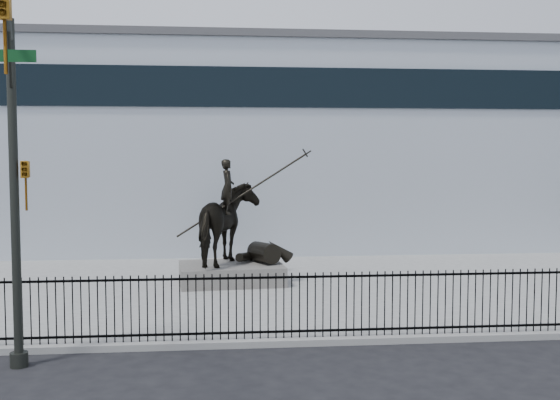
{
  "coord_description": "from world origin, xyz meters",
  "views": [
    {
      "loc": [
        -2.95,
        -13.33,
        4.33
      ],
      "look_at": [
        -1.09,
        6.0,
        2.97
      ],
      "focal_mm": 42.0,
      "sensor_mm": 36.0,
      "label": 1
    }
  ],
  "objects": [
    {
      "name": "ground",
      "position": [
        0.0,
        0.0,
        0.0
      ],
      "size": [
        120.0,
        120.0,
        0.0
      ],
      "primitive_type": "plane",
      "color": "black",
      "rests_on": "ground"
    },
    {
      "name": "building",
      "position": [
        0.0,
        20.0,
        4.5
      ],
      "size": [
        44.0,
        14.0,
        9.0
      ],
      "primitive_type": "cube",
      "color": "silver",
      "rests_on": "ground"
    },
    {
      "name": "plaza",
      "position": [
        0.0,
        7.0,
        0.07
      ],
      "size": [
        30.0,
        12.0,
        0.15
      ],
      "primitive_type": "cube",
      "color": "gray",
      "rests_on": "ground"
    },
    {
      "name": "traffic_signal_left",
      "position": [
        -6.75,
        -0.62,
        4.03
      ],
      "size": [
        1.52,
        4.84,
        7.0
      ],
      "color": "black",
      "rests_on": "ground"
    },
    {
      "name": "statue_plinth",
      "position": [
        -2.52,
        7.77,
        0.46
      ],
      "size": [
        3.49,
        2.55,
        0.62
      ],
      "primitive_type": "cube",
      "rotation": [
        0.0,
        0.0,
        0.09
      ],
      "color": "#585551",
      "rests_on": "plaza"
    },
    {
      "name": "picket_fence",
      "position": [
        0.0,
        1.25,
        0.9
      ],
      "size": [
        22.1,
        0.1,
        1.5
      ],
      "color": "black",
      "rests_on": "plaza"
    },
    {
      "name": "equestrian_statue",
      "position": [
        -2.46,
        7.78,
        2.06
      ],
      "size": [
        4.22,
        2.8,
        3.58
      ],
      "rotation": [
        0.0,
        0.0,
        0.09
      ],
      "color": "black",
      "rests_on": "statue_plinth"
    }
  ]
}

